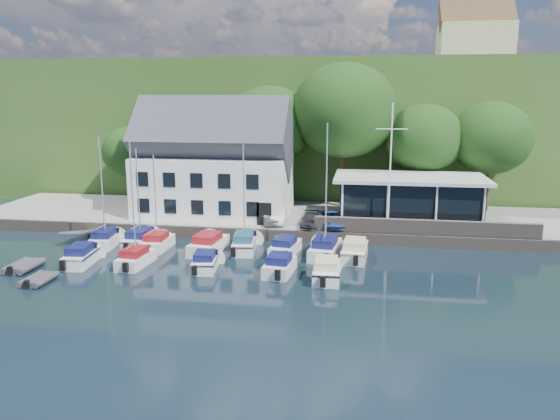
% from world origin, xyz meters
% --- Properties ---
extents(ground, '(180.00, 180.00, 0.00)m').
position_xyz_m(ground, '(0.00, 0.00, 0.00)').
color(ground, black).
rests_on(ground, ground).
extents(quay, '(60.00, 13.00, 1.00)m').
position_xyz_m(quay, '(0.00, 17.50, 0.50)').
color(quay, '#979792').
rests_on(quay, ground).
extents(quay_face, '(60.00, 0.30, 1.00)m').
position_xyz_m(quay_face, '(0.00, 11.00, 0.50)').
color(quay_face, '#61564D').
rests_on(quay_face, ground).
extents(hillside, '(160.00, 75.00, 16.00)m').
position_xyz_m(hillside, '(0.00, 62.00, 8.00)').
color(hillside, '#29501E').
rests_on(hillside, ground).
extents(field_patch, '(50.00, 30.00, 0.30)m').
position_xyz_m(field_patch, '(8.00, 70.00, 16.15)').
color(field_patch, olive).
rests_on(field_patch, hillside).
extents(farmhouse, '(10.40, 7.00, 8.20)m').
position_xyz_m(farmhouse, '(22.00, 52.00, 20.10)').
color(farmhouse, beige).
rests_on(farmhouse, hillside).
extents(harbor_building, '(14.40, 8.20, 8.70)m').
position_xyz_m(harbor_building, '(-7.00, 16.50, 5.35)').
color(harbor_building, white).
rests_on(harbor_building, quay).
extents(club_pavilion, '(13.20, 7.20, 4.10)m').
position_xyz_m(club_pavilion, '(11.00, 16.00, 3.05)').
color(club_pavilion, black).
rests_on(club_pavilion, quay).
extents(seawall, '(18.00, 0.50, 1.20)m').
position_xyz_m(seawall, '(12.00, 11.40, 1.60)').
color(seawall, '#61564D').
rests_on(seawall, quay).
extents(gangway, '(1.20, 6.00, 1.40)m').
position_xyz_m(gangway, '(-16.50, 9.00, 0.00)').
color(gangway, silver).
rests_on(gangway, ground).
extents(car_silver, '(2.60, 3.90, 1.23)m').
position_xyz_m(car_silver, '(-1.14, 13.07, 1.62)').
color(car_silver, '#A4A4A8').
rests_on(car_silver, quay).
extents(car_white, '(1.45, 3.63, 1.17)m').
position_xyz_m(car_white, '(-0.35, 13.41, 1.59)').
color(car_white, beige).
rests_on(car_white, quay).
extents(car_dgrey, '(1.63, 3.81, 1.10)m').
position_xyz_m(car_dgrey, '(2.50, 12.69, 1.55)').
color(car_dgrey, '#29292D').
rests_on(car_dgrey, quay).
extents(car_blue, '(2.63, 4.41, 1.41)m').
position_xyz_m(car_blue, '(4.36, 13.04, 1.71)').
color(car_blue, '#2C4886').
rests_on(car_blue, quay).
extents(flagpole, '(2.54, 0.20, 10.57)m').
position_xyz_m(flagpole, '(9.06, 12.07, 6.28)').
color(flagpole, white).
rests_on(flagpole, quay).
extents(tree_0, '(5.75, 5.75, 7.85)m').
position_xyz_m(tree_0, '(-17.53, 21.20, 4.93)').
color(tree_0, '#17350F').
rests_on(tree_0, quay).
extents(tree_2, '(8.84, 8.84, 12.08)m').
position_xyz_m(tree_2, '(-2.77, 22.37, 7.04)').
color(tree_2, '#17350F').
rests_on(tree_2, quay).
extents(tree_3, '(10.46, 10.46, 14.29)m').
position_xyz_m(tree_3, '(4.85, 22.00, 8.15)').
color(tree_3, '#17350F').
rests_on(tree_3, quay).
extents(tree_4, '(7.55, 7.55, 10.32)m').
position_xyz_m(tree_4, '(12.65, 21.85, 6.16)').
color(tree_4, '#17350F').
rests_on(tree_4, quay).
extents(tree_5, '(7.73, 7.73, 10.56)m').
position_xyz_m(tree_5, '(18.82, 21.88, 6.28)').
color(tree_5, '#17350F').
rests_on(tree_5, quay).
extents(boat_r1_0, '(2.55, 5.79, 8.75)m').
position_xyz_m(boat_r1_0, '(-13.78, 7.42, 4.37)').
color(boat_r1_0, white).
rests_on(boat_r1_0, ground).
extents(boat_r1_1, '(2.30, 6.60, 8.95)m').
position_xyz_m(boat_r1_1, '(-10.97, 7.96, 4.47)').
color(boat_r1_1, white).
rests_on(boat_r1_1, ground).
extents(boat_r1_2, '(1.97, 5.14, 8.45)m').
position_xyz_m(boat_r1_2, '(-9.27, 7.28, 4.22)').
color(boat_r1_2, white).
rests_on(boat_r1_2, ground).
extents(boat_r1_3, '(2.78, 6.64, 1.52)m').
position_xyz_m(boat_r1_3, '(-4.99, 7.16, 0.76)').
color(boat_r1_3, white).
rests_on(boat_r1_3, ground).
extents(boat_r1_4, '(2.64, 6.61, 9.08)m').
position_xyz_m(boat_r1_4, '(-2.25, 7.94, 4.54)').
color(boat_r1_4, white).
rests_on(boat_r1_4, ground).
extents(boat_r1_5, '(2.63, 5.75, 1.41)m').
position_xyz_m(boat_r1_5, '(1.11, 7.40, 0.71)').
color(boat_r1_5, white).
rests_on(boat_r1_5, ground).
extents(boat_r1_6, '(2.84, 6.78, 9.57)m').
position_xyz_m(boat_r1_6, '(4.22, 7.32, 4.78)').
color(boat_r1_6, white).
rests_on(boat_r1_6, ground).
extents(boat_r1_7, '(2.30, 6.27, 1.55)m').
position_xyz_m(boat_r1_7, '(6.46, 7.08, 0.77)').
color(boat_r1_7, white).
rests_on(boat_r1_7, ground).
extents(boat_r2_0, '(2.40, 5.90, 1.51)m').
position_xyz_m(boat_r2_0, '(-13.25, 2.64, 0.75)').
color(boat_r2_0, white).
rests_on(boat_r2_0, ground).
extents(boat_r2_1, '(2.10, 5.48, 8.37)m').
position_xyz_m(boat_r2_1, '(-9.18, 2.90, 4.19)').
color(boat_r2_1, white).
rests_on(boat_r2_1, ground).
extents(boat_r2_2, '(2.34, 5.00, 1.34)m').
position_xyz_m(boat_r2_2, '(-3.94, 2.84, 0.67)').
color(boat_r2_2, white).
rests_on(boat_r2_2, ground).
extents(boat_r2_3, '(2.35, 5.04, 1.44)m').
position_xyz_m(boat_r2_3, '(1.42, 2.66, 0.72)').
color(boat_r2_3, white).
rests_on(boat_r2_3, ground).
extents(boat_r2_4, '(2.12, 5.65, 1.49)m').
position_xyz_m(boat_r2_4, '(4.71, 2.07, 0.74)').
color(boat_r2_4, white).
rests_on(boat_r2_4, ground).
extents(dinghy_0, '(1.88, 3.09, 0.72)m').
position_xyz_m(dinghy_0, '(-16.66, 0.66, 0.36)').
color(dinghy_0, '#3B3B40').
rests_on(dinghy_0, ground).
extents(dinghy_1, '(1.65, 2.72, 0.63)m').
position_xyz_m(dinghy_1, '(-14.01, -1.68, 0.32)').
color(dinghy_1, '#3B3B40').
rests_on(dinghy_1, ground).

